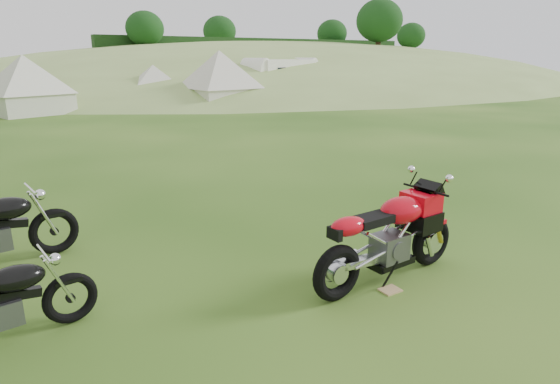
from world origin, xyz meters
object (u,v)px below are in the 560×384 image
tent_left (26,85)px  tent_right (220,80)px  vintage_moto_a (0,302)px  tent_mid (154,83)px  plywood_board (390,290)px  sport_motorcycle (389,230)px  caravan (281,79)px

tent_left → tent_right: tent_right is taller
tent_right → vintage_moto_a: bearing=-126.1°
tent_mid → tent_right: (2.52, -2.94, 0.23)m
plywood_board → tent_left: size_ratio=0.08×
sport_motorcycle → caravan: size_ratio=0.42×
vintage_moto_a → sport_motorcycle: bearing=-20.4°
vintage_moto_a → caravan: (16.22, 20.31, 0.76)m
sport_motorcycle → vintage_moto_a: (-3.89, 0.99, -0.20)m
tent_mid → caravan: size_ratio=0.52×
plywood_board → tent_right: size_ratio=0.07×
tent_mid → vintage_moto_a: bearing=-105.6°
vintage_moto_a → tent_left: size_ratio=0.55×
plywood_board → caravan: 24.90m
sport_motorcycle → tent_right: tent_right is taller
plywood_board → caravan: size_ratio=0.04×
sport_motorcycle → tent_right: size_ratio=0.67×
plywood_board → sport_motorcycle: bearing=55.3°
tent_mid → caravan: 7.82m
caravan → tent_mid: bearing=164.6°
tent_mid → tent_left: bearing=-163.7°
tent_right → tent_left: bearing=163.3°
vintage_moto_a → tent_right: bearing=52.5°
caravan → tent_left: bearing=170.9°
tent_left → caravan: bearing=-14.8°
plywood_board → tent_right: bearing=69.4°
sport_motorcycle → plywood_board: (-0.15, -0.22, -0.63)m
vintage_moto_a → tent_right: tent_right is taller
tent_left → tent_mid: size_ratio=1.14×
tent_right → tent_mid: bearing=125.8°
sport_motorcycle → caravan: (12.33, 21.30, 0.55)m
sport_motorcycle → tent_left: 20.87m
sport_motorcycle → tent_mid: 22.35m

